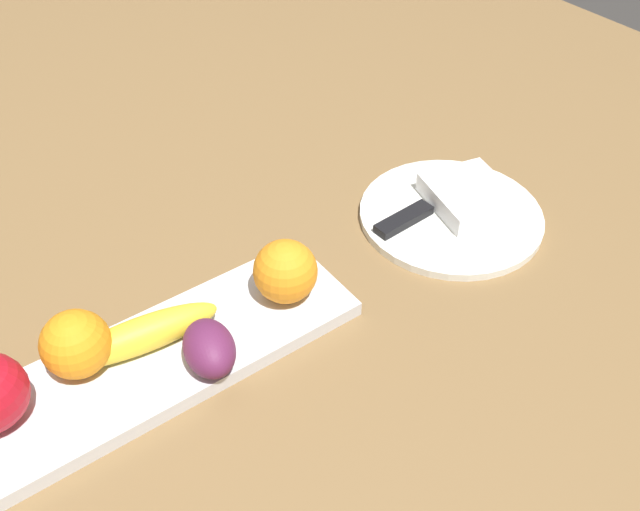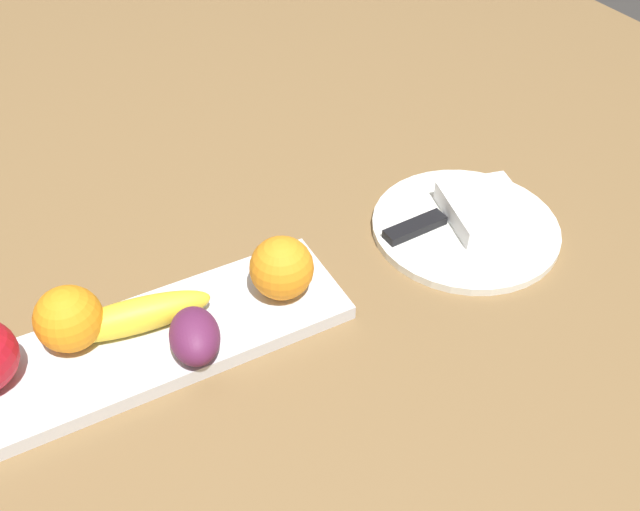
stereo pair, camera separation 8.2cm
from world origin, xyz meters
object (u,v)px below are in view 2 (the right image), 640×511
object	(u,v)px
folded_napkin	(486,209)
dinner_plate	(465,227)
banana	(134,316)
fruit_tray	(145,345)
orange_near_banana	(68,318)
knife	(424,224)
grape_bunch	(195,336)
orange_near_apple	(282,268)

from	to	relation	value
folded_napkin	dinner_plate	bearing A→B (deg)	180.00
dinner_plate	folded_napkin	bearing A→B (deg)	0.00
banana	dinner_plate	distance (m)	0.45
fruit_tray	orange_near_banana	bearing A→B (deg)	153.13
knife	orange_near_banana	bearing A→B (deg)	175.32
fruit_tray	orange_near_banana	xyz separation A→B (m)	(-0.07, 0.03, 0.05)
banana	folded_napkin	bearing A→B (deg)	5.24
knife	grape_bunch	bearing A→B (deg)	-172.45
orange_near_banana	orange_near_apple	bearing A→B (deg)	-9.39
orange_near_apple	folded_napkin	xyz separation A→B (m)	(0.31, 0.01, -0.03)
banana	orange_near_banana	world-z (taller)	orange_near_banana
folded_napkin	grape_bunch	bearing A→B (deg)	-174.19
orange_near_apple	grape_bunch	xyz separation A→B (m)	(-0.12, -0.04, -0.01)
orange_near_banana	grape_bunch	xyz separation A→B (m)	(0.11, -0.08, -0.01)
orange_near_apple	grape_bunch	world-z (taller)	orange_near_apple
orange_near_banana	knife	xyz separation A→B (m)	(0.46, -0.01, -0.04)
fruit_tray	grape_bunch	world-z (taller)	grape_bunch
orange_near_apple	folded_napkin	bearing A→B (deg)	0.98
grape_bunch	folded_napkin	distance (m)	0.43
grape_bunch	knife	distance (m)	0.35
orange_near_apple	dinner_plate	size ratio (longest dim) A/B	0.30
orange_near_banana	knife	distance (m)	0.46
orange_near_apple	orange_near_banana	bearing A→B (deg)	170.61
grape_bunch	dinner_plate	distance (m)	0.40
folded_napkin	banana	bearing A→B (deg)	177.78
fruit_tray	grape_bunch	size ratio (longest dim) A/B	6.10
banana	orange_near_apple	size ratio (longest dim) A/B	2.30
orange_near_banana	fruit_tray	bearing A→B (deg)	-26.87
fruit_tray	banana	distance (m)	0.03
dinner_plate	knife	size ratio (longest dim) A/B	1.38
fruit_tray	knife	bearing A→B (deg)	3.13
fruit_tray	banana	bearing A→B (deg)	95.29
grape_bunch	fruit_tray	bearing A→B (deg)	136.76
orange_near_banana	folded_napkin	bearing A→B (deg)	-3.56
fruit_tray	knife	xyz separation A→B (m)	(0.39, 0.02, 0.01)
orange_near_apple	orange_near_banana	world-z (taller)	orange_near_apple
fruit_tray	dinner_plate	distance (m)	0.44
orange_near_apple	knife	world-z (taller)	orange_near_apple
banana	fruit_tray	bearing A→B (deg)	-77.26
banana	folded_napkin	size ratio (longest dim) A/B	1.50
fruit_tray	grape_bunch	distance (m)	0.07
dinner_plate	knife	world-z (taller)	knife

